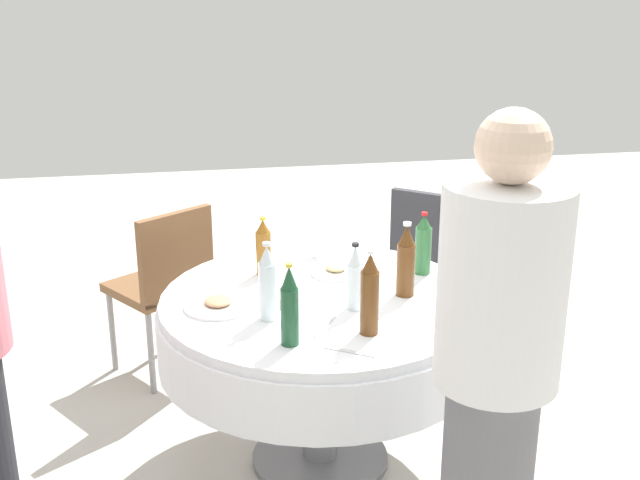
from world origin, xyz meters
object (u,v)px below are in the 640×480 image
plate_inner (218,304)px  chair_outer (434,253)px  bottle_brown_north (370,295)px  wine_glass_left (318,236)px  bottle_brown_mid (406,262)px  chair_rear (166,278)px  bottle_dark_green_left (290,307)px  plate_far (336,271)px  bottle_amber_west (263,248)px  bottle_green_outer (423,245)px  bottle_clear_east (267,284)px  person_mid (494,390)px  bottle_clear_rear (355,279)px  wine_glass_east (294,274)px  dining_table (320,332)px

plate_inner → chair_outer: size_ratio=0.29×
bottle_brown_north → wine_glass_left: 0.79m
plate_inner → bottle_brown_mid: bearing=89.5°
chair_rear → bottle_dark_green_left: bearing=-106.0°
plate_far → plate_inner: bearing=-62.2°
bottle_amber_west → chair_rear: size_ratio=0.28×
bottle_dark_green_left → bottle_green_outer: bottle_dark_green_left is taller
bottle_clear_east → person_mid: bearing=33.1°
person_mid → bottle_clear_rear: bearing=-94.0°
wine_glass_east → plate_far: wine_glass_east is taller
chair_outer → chair_rear: bearing=-136.6°
person_mid → bottle_brown_mid: bearing=-108.5°
bottle_clear_east → wine_glass_east: bottle_clear_east is taller
bottle_brown_north → bottle_brown_mid: bearing=144.9°
chair_rear → bottle_amber_west: bearing=-89.6°
bottle_green_outer → chair_rear: bearing=-122.8°
wine_glass_east → bottle_clear_east: bearing=-34.1°
dining_table → bottle_brown_north: bearing=17.7°
bottle_clear_east → bottle_brown_north: bearing=61.7°
dining_table → bottle_dark_green_left: (0.38, -0.17, 0.29)m
wine_glass_left → chair_outer: wine_glass_left is taller
bottle_clear_east → person_mid: size_ratio=0.18×
bottle_green_outer → plate_far: size_ratio=1.29×
bottle_brown_mid → chair_outer: bottle_brown_mid is taller
wine_glass_east → bottle_green_outer: bearing=105.6°
bottle_amber_west → bottle_clear_rear: bottle_clear_rear is taller
bottle_brown_north → plate_inner: bearing=-121.7°
bottle_dark_green_left → person_mid: person_mid is taller
bottle_clear_east → bottle_clear_rear: bottle_clear_east is taller
bottle_clear_rear → chair_rear: bottle_clear_rear is taller
bottle_green_outer → plate_inner: size_ratio=1.03×
bottle_dark_green_left → plate_inner: (-0.35, -0.22, -0.12)m
plate_far → person_mid: (1.21, 0.20, 0.10)m
bottle_green_outer → person_mid: bearing=-7.4°
bottle_dark_green_left → chair_rear: (-1.24, -0.43, -0.36)m
plate_far → chair_outer: size_ratio=0.23×
chair_outer → bottle_dark_green_left: bearing=-86.3°
wine_glass_left → plate_far: 0.24m
bottle_brown_mid → plate_far: bearing=-140.6°
bottle_dark_green_left → plate_inner: bearing=-147.4°
bottle_amber_west → chair_rear: 0.79m
bottle_dark_green_left → plate_far: 0.68m
dining_table → chair_outer: 1.24m
dining_table → bottle_clear_rear: bottle_clear_rear is taller
bottle_brown_north → bottle_dark_green_left: 0.28m
plate_inner → bottle_clear_rear: bearing=78.8°
person_mid → wine_glass_east: bearing=-85.3°
person_mid → bottle_clear_east: bearing=-74.4°
wine_glass_left → plate_inner: bearing=-43.8°
bottle_clear_east → person_mid: 0.97m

